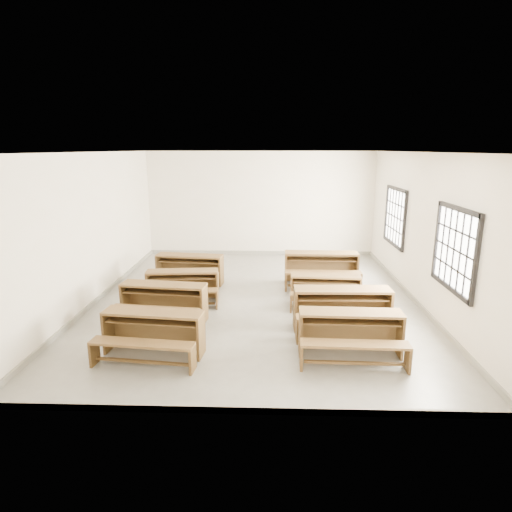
{
  "coord_description": "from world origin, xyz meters",
  "views": [
    {
      "loc": [
        0.3,
        -9.0,
        3.27
      ],
      "look_at": [
        0.0,
        0.0,
        1.0
      ],
      "focal_mm": 30.0,
      "sensor_mm": 36.0,
      "label": 1
    }
  ],
  "objects_px": {
    "desk_set_4": "(350,331)",
    "desk_set_5": "(342,307)",
    "desk_set_2": "(182,284)",
    "desk_set_1": "(163,300)",
    "desk_set_7": "(321,266)",
    "desk_set_0": "(153,330)",
    "desk_set_6": "(325,288)",
    "desk_set_3": "(189,267)"
  },
  "relations": [
    {
      "from": "desk_set_2",
      "to": "desk_set_7",
      "type": "bearing_deg",
      "value": 17.58
    },
    {
      "from": "desk_set_0",
      "to": "desk_set_7",
      "type": "relative_size",
      "value": 0.94
    },
    {
      "from": "desk_set_7",
      "to": "desk_set_5",
      "type": "bearing_deg",
      "value": -87.21
    },
    {
      "from": "desk_set_0",
      "to": "desk_set_3",
      "type": "bearing_deg",
      "value": 97.93
    },
    {
      "from": "desk_set_0",
      "to": "desk_set_1",
      "type": "bearing_deg",
      "value": 103.38
    },
    {
      "from": "desk_set_4",
      "to": "desk_set_5",
      "type": "xyz_separation_m",
      "value": [
        0.03,
        1.0,
        0.03
      ]
    },
    {
      "from": "desk_set_0",
      "to": "desk_set_5",
      "type": "relative_size",
      "value": 0.96
    },
    {
      "from": "desk_set_1",
      "to": "desk_set_2",
      "type": "height_order",
      "value": "desk_set_1"
    },
    {
      "from": "desk_set_0",
      "to": "desk_set_3",
      "type": "relative_size",
      "value": 0.99
    },
    {
      "from": "desk_set_4",
      "to": "desk_set_5",
      "type": "relative_size",
      "value": 0.94
    },
    {
      "from": "desk_set_1",
      "to": "desk_set_0",
      "type": "bearing_deg",
      "value": -76.21
    },
    {
      "from": "desk_set_7",
      "to": "desk_set_3",
      "type": "bearing_deg",
      "value": -177.12
    },
    {
      "from": "desk_set_2",
      "to": "desk_set_4",
      "type": "height_order",
      "value": "desk_set_4"
    },
    {
      "from": "desk_set_4",
      "to": "desk_set_7",
      "type": "bearing_deg",
      "value": 92.28
    },
    {
      "from": "desk_set_5",
      "to": "desk_set_4",
      "type": "bearing_deg",
      "value": -92.95
    },
    {
      "from": "desk_set_4",
      "to": "desk_set_5",
      "type": "bearing_deg",
      "value": 89.87
    },
    {
      "from": "desk_set_5",
      "to": "desk_set_7",
      "type": "height_order",
      "value": "desk_set_7"
    },
    {
      "from": "desk_set_2",
      "to": "desk_set_0",
      "type": "bearing_deg",
      "value": -95.01
    },
    {
      "from": "desk_set_0",
      "to": "desk_set_4",
      "type": "relative_size",
      "value": 1.02
    },
    {
      "from": "desk_set_0",
      "to": "desk_set_2",
      "type": "height_order",
      "value": "desk_set_0"
    },
    {
      "from": "desk_set_4",
      "to": "desk_set_6",
      "type": "xyz_separation_m",
      "value": [
        -0.12,
        2.28,
        -0.04
      ]
    },
    {
      "from": "desk_set_2",
      "to": "desk_set_4",
      "type": "xyz_separation_m",
      "value": [
        3.2,
        -2.41,
        0.03
      ]
    },
    {
      "from": "desk_set_2",
      "to": "desk_set_4",
      "type": "bearing_deg",
      "value": -42.38
    },
    {
      "from": "desk_set_1",
      "to": "desk_set_3",
      "type": "xyz_separation_m",
      "value": [
        0.07,
        2.34,
        -0.0
      ]
    },
    {
      "from": "desk_set_3",
      "to": "desk_set_6",
      "type": "height_order",
      "value": "desk_set_3"
    },
    {
      "from": "desk_set_4",
      "to": "desk_set_6",
      "type": "bearing_deg",
      "value": 94.6
    },
    {
      "from": "desk_set_0",
      "to": "desk_set_1",
      "type": "relative_size",
      "value": 0.98
    },
    {
      "from": "desk_set_0",
      "to": "desk_set_2",
      "type": "bearing_deg",
      "value": 96.78
    },
    {
      "from": "desk_set_1",
      "to": "desk_set_6",
      "type": "distance_m",
      "value": 3.38
    },
    {
      "from": "desk_set_6",
      "to": "desk_set_1",
      "type": "bearing_deg",
      "value": -159.83
    },
    {
      "from": "desk_set_6",
      "to": "desk_set_3",
      "type": "bearing_deg",
      "value": 160.09
    },
    {
      "from": "desk_set_1",
      "to": "desk_set_7",
      "type": "bearing_deg",
      "value": 43.05
    },
    {
      "from": "desk_set_1",
      "to": "desk_set_3",
      "type": "relative_size",
      "value": 1.01
    },
    {
      "from": "desk_set_2",
      "to": "desk_set_5",
      "type": "xyz_separation_m",
      "value": [
        3.24,
        -1.42,
        0.06
      ]
    },
    {
      "from": "desk_set_3",
      "to": "desk_set_4",
      "type": "height_order",
      "value": "desk_set_4"
    },
    {
      "from": "desk_set_4",
      "to": "desk_set_5",
      "type": "distance_m",
      "value": 1.0
    },
    {
      "from": "desk_set_5",
      "to": "desk_set_2",
      "type": "bearing_deg",
      "value": 155.2
    },
    {
      "from": "desk_set_0",
      "to": "desk_set_3",
      "type": "xyz_separation_m",
      "value": [
        -0.1,
        3.74,
        0.0
      ]
    },
    {
      "from": "desk_set_0",
      "to": "desk_set_4",
      "type": "distance_m",
      "value": 3.19
    },
    {
      "from": "desk_set_4",
      "to": "desk_set_3",
      "type": "bearing_deg",
      "value": 133.56
    },
    {
      "from": "desk_set_0",
      "to": "desk_set_3",
      "type": "height_order",
      "value": "desk_set_3"
    },
    {
      "from": "desk_set_3",
      "to": "desk_set_5",
      "type": "height_order",
      "value": "desk_set_5"
    }
  ]
}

